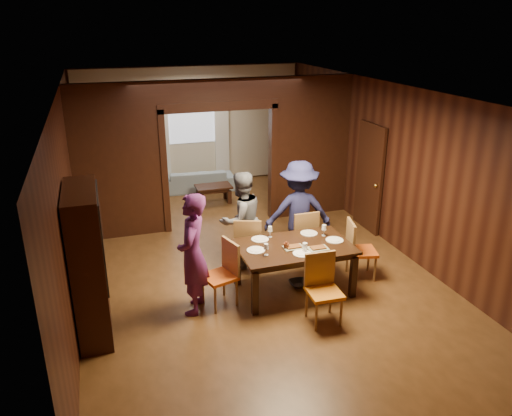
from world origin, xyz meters
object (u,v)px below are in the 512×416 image
object	(u,v)px
person_navy	(298,212)
chair_near	(324,291)
sofa	(197,180)
dining_table	(294,268)
chair_far_r	(301,236)
coffee_table	(214,194)
chair_left	(219,275)
person_grey	(241,220)
chair_right	(362,249)
hutch	(88,263)
person_purple	(193,254)
chair_far_l	(248,244)

from	to	relation	value
person_navy	chair_near	bearing A→B (deg)	89.54
person_navy	sofa	bearing A→B (deg)	-67.22
dining_table	chair_far_r	size ratio (longest dim) A/B	1.76
coffee_table	chair_left	bearing A→B (deg)	-102.30
person_grey	chair_far_r	size ratio (longest dim) A/B	1.70
dining_table	coffee_table	distance (m)	4.23
chair_left	chair_right	distance (m)	2.38
person_navy	chair_right	size ratio (longest dim) A/B	1.83
chair_left	hutch	xyz separation A→B (m)	(-1.74, -0.10, 0.52)
sofa	chair_right	xyz separation A→B (m)	(1.62, -5.13, 0.23)
person_grey	chair_left	bearing A→B (deg)	39.81
person_navy	chair_left	world-z (taller)	person_navy
sofa	chair_far_r	world-z (taller)	chair_far_r
coffee_table	hutch	xyz separation A→B (m)	(-2.67, -4.36, 0.80)
person_grey	chair_right	xyz separation A→B (m)	(1.72, -1.00, -0.34)
chair_left	chair_near	bearing A→B (deg)	38.18
chair_far_r	chair_near	distance (m)	1.84
dining_table	chair_far_r	world-z (taller)	chair_far_r
person_grey	dining_table	size ratio (longest dim) A/B	0.97
person_grey	person_navy	world-z (taller)	person_navy
person_grey	chair_left	world-z (taller)	person_grey
person_purple	sofa	xyz separation A→B (m)	(1.13, 5.28, -0.63)
person_purple	chair_near	xyz separation A→B (m)	(1.62, -0.85, -0.40)
person_grey	person_navy	distance (m)	0.99
person_purple	dining_table	size ratio (longest dim) A/B	1.04
coffee_table	chair_right	size ratio (longest dim) A/B	0.82
person_navy	chair_right	world-z (taller)	person_navy
person_navy	coffee_table	bearing A→B (deg)	-66.65
chair_far_r	hutch	bearing A→B (deg)	16.05
coffee_table	chair_left	size ratio (longest dim) A/B	0.82
chair_near	chair_far_l	bearing A→B (deg)	109.56
hutch	sofa	bearing A→B (deg)	64.93
person_navy	chair_left	xyz separation A→B (m)	(-1.64, -1.00, -0.40)
person_grey	chair_near	size ratio (longest dim) A/B	1.70
coffee_table	chair_left	distance (m)	4.37
person_navy	chair_far_r	size ratio (longest dim) A/B	1.83
sofa	chair_near	bearing A→B (deg)	98.97
person_navy	coffee_table	xyz separation A→B (m)	(-0.71, 3.26, -0.69)
chair_right	chair_far_l	bearing A→B (deg)	78.73
person_purple	chair_left	bearing A→B (deg)	116.42
person_navy	sofa	size ratio (longest dim) A/B	1.02
chair_far_r	hutch	distance (m)	3.60
sofa	chair_right	world-z (taller)	chair_right
chair_far_l	hutch	bearing A→B (deg)	41.45
sofa	chair_far_r	bearing A→B (deg)	106.19
coffee_table	chair_far_l	size ratio (longest dim) A/B	0.82
person_grey	dining_table	bearing A→B (deg)	96.57
chair_left	chair_far_r	world-z (taller)	same
chair_near	hutch	xyz separation A→B (m)	(-2.99, 0.77, 0.52)
chair_near	hutch	bearing A→B (deg)	168.04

